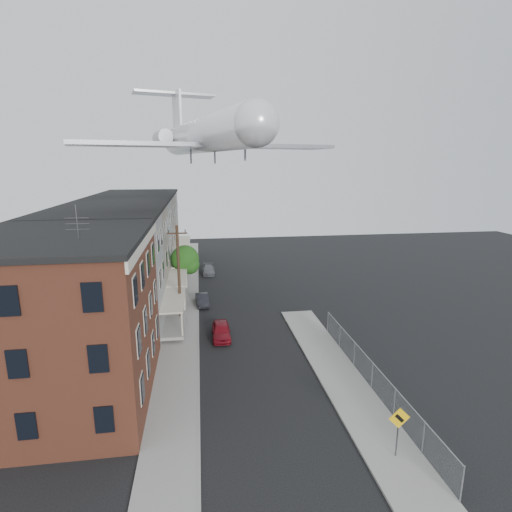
{
  "coord_description": "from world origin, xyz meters",
  "views": [
    {
      "loc": [
        -3.67,
        -16.84,
        14.23
      ],
      "look_at": [
        -0.31,
        6.52,
        8.74
      ],
      "focal_mm": 28.0,
      "sensor_mm": 36.0,
      "label": 1
    }
  ],
  "objects_px": {
    "utility_pole": "(179,274)",
    "car_far": "(209,270)",
    "warning_sign": "(399,425)",
    "car_mid": "(202,300)",
    "car_near": "(221,331)",
    "airplane": "(203,135)",
    "street_tree": "(186,261)"
  },
  "relations": [
    {
      "from": "car_mid",
      "to": "car_near",
      "type": "bearing_deg",
      "value": -84.66
    },
    {
      "from": "street_tree",
      "to": "car_near",
      "type": "height_order",
      "value": "street_tree"
    },
    {
      "from": "car_far",
      "to": "car_mid",
      "type": "bearing_deg",
      "value": -94.47
    },
    {
      "from": "utility_pole",
      "to": "car_far",
      "type": "height_order",
      "value": "utility_pole"
    },
    {
      "from": "car_near",
      "to": "airplane",
      "type": "relative_size",
      "value": 0.14
    },
    {
      "from": "car_near",
      "to": "car_mid",
      "type": "xyz_separation_m",
      "value": [
        -1.46,
        8.26,
        -0.08
      ]
    },
    {
      "from": "warning_sign",
      "to": "utility_pole",
      "type": "xyz_separation_m",
      "value": [
        -11.2,
        19.03,
        2.79
      ]
    },
    {
      "from": "car_near",
      "to": "utility_pole",
      "type": "bearing_deg",
      "value": 132.91
    },
    {
      "from": "utility_pole",
      "to": "car_far",
      "type": "relative_size",
      "value": 2.36
    },
    {
      "from": "utility_pole",
      "to": "airplane",
      "type": "relative_size",
      "value": 0.34
    },
    {
      "from": "car_mid",
      "to": "utility_pole",
      "type": "bearing_deg",
      "value": -118.79
    },
    {
      "from": "street_tree",
      "to": "airplane",
      "type": "relative_size",
      "value": 0.2
    },
    {
      "from": "street_tree",
      "to": "airplane",
      "type": "xyz_separation_m",
      "value": [
        2.25,
        -6.91,
        13.28
      ]
    },
    {
      "from": "warning_sign",
      "to": "car_far",
      "type": "relative_size",
      "value": 0.74
    },
    {
      "from": "warning_sign",
      "to": "street_tree",
      "type": "distance_m",
      "value": 30.96
    },
    {
      "from": "warning_sign",
      "to": "car_mid",
      "type": "height_order",
      "value": "warning_sign"
    },
    {
      "from": "car_near",
      "to": "car_mid",
      "type": "relative_size",
      "value": 1.1
    },
    {
      "from": "car_near",
      "to": "car_far",
      "type": "xyz_separation_m",
      "value": [
        -0.48,
        20.08,
        -0.09
      ]
    },
    {
      "from": "car_far",
      "to": "car_near",
      "type": "bearing_deg",
      "value": -88.38
    },
    {
      "from": "car_near",
      "to": "car_mid",
      "type": "height_order",
      "value": "car_near"
    },
    {
      "from": "warning_sign",
      "to": "car_mid",
      "type": "xyz_separation_m",
      "value": [
        -9.2,
        23.49,
        -1.32
      ]
    },
    {
      "from": "utility_pole",
      "to": "car_mid",
      "type": "relative_size",
      "value": 2.62
    },
    {
      "from": "warning_sign",
      "to": "street_tree",
      "type": "xyz_separation_m",
      "value": [
        -10.87,
        28.95,
        1.57
      ]
    },
    {
      "from": "warning_sign",
      "to": "airplane",
      "type": "bearing_deg",
      "value": 111.36
    },
    {
      "from": "warning_sign",
      "to": "car_mid",
      "type": "bearing_deg",
      "value": 111.39
    },
    {
      "from": "street_tree",
      "to": "airplane",
      "type": "height_order",
      "value": "airplane"
    },
    {
      "from": "warning_sign",
      "to": "utility_pole",
      "type": "bearing_deg",
      "value": 120.48
    },
    {
      "from": "utility_pole",
      "to": "car_near",
      "type": "height_order",
      "value": "utility_pole"
    },
    {
      "from": "street_tree",
      "to": "airplane",
      "type": "bearing_deg",
      "value": -71.95
    },
    {
      "from": "street_tree",
      "to": "car_mid",
      "type": "height_order",
      "value": "street_tree"
    },
    {
      "from": "warning_sign",
      "to": "utility_pole",
      "type": "height_order",
      "value": "utility_pole"
    },
    {
      "from": "warning_sign",
      "to": "street_tree",
      "type": "bearing_deg",
      "value": 110.58
    }
  ]
}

